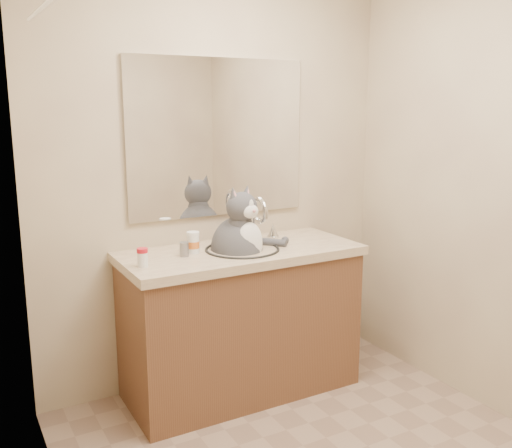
% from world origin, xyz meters
% --- Properties ---
extents(room, '(2.22, 2.52, 2.42)m').
position_xyz_m(room, '(0.00, 0.00, 1.20)').
color(room, gray).
rests_on(room, ground).
extents(vanity, '(1.34, 0.59, 1.12)m').
position_xyz_m(vanity, '(0.00, 0.96, 0.44)').
color(vanity, brown).
rests_on(vanity, ground).
extents(mirror, '(1.10, 0.02, 0.90)m').
position_xyz_m(mirror, '(0.00, 1.24, 1.45)').
color(mirror, white).
rests_on(mirror, room).
extents(shower_curtain, '(0.02, 1.30, 1.93)m').
position_xyz_m(shower_curtain, '(-1.05, 0.10, 1.03)').
color(shower_curtain, beige).
rests_on(shower_curtain, ground).
extents(cat, '(0.47, 0.38, 0.57)m').
position_xyz_m(cat, '(-0.02, 0.96, 0.87)').
color(cat, '#444449').
rests_on(cat, vanity).
extents(pill_bottle_redcap, '(0.06, 0.06, 0.09)m').
position_xyz_m(pill_bottle_redcap, '(-0.59, 0.88, 0.90)').
color(pill_bottle_redcap, white).
rests_on(pill_bottle_redcap, vanity).
extents(pill_bottle_orange, '(0.09, 0.09, 0.12)m').
position_xyz_m(pill_bottle_orange, '(-0.27, 1.01, 0.91)').
color(pill_bottle_orange, white).
rests_on(pill_bottle_orange, vanity).
extents(grey_canister, '(0.06, 0.06, 0.08)m').
position_xyz_m(grey_canister, '(-0.33, 0.97, 0.89)').
color(grey_canister, gray).
rests_on(grey_canister, vanity).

